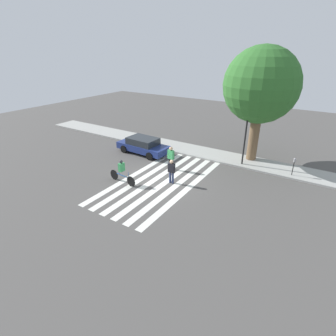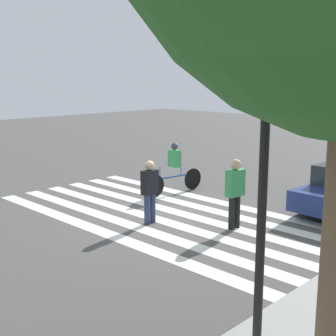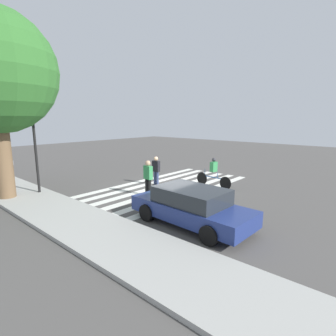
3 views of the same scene
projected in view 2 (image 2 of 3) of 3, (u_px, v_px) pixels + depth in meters
ground_plane at (165, 215)px, 12.82m from camera, size 60.00×60.00×0.00m
crosswalk_stripes at (165, 215)px, 12.82m from camera, size 4.61×10.00×0.01m
traffic_light at (258, 98)px, 5.74m from camera, size 0.60×0.50×5.00m
pedestrian_adult_blue_shirt at (150, 188)px, 11.94m from camera, size 0.46×0.24×1.65m
pedestrian_adult_yellow_jacket at (235, 190)px, 11.50m from camera, size 0.52×0.29×1.76m
cyclist_mid_street at (174, 167)px, 15.07m from camera, size 2.32×0.42×1.65m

